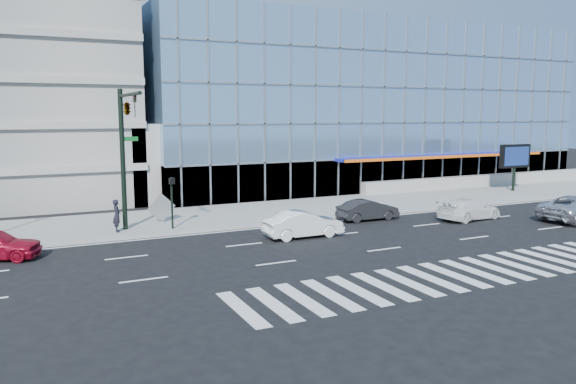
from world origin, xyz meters
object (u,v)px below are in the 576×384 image
white_sedan (303,224)px  tilted_panel (162,207)px  white_suv (469,209)px  pedestrian (117,216)px  dark_sedan (368,210)px  traffic_signal (126,125)px  marquee_sign (515,157)px  ped_signal_post (172,195)px

white_sedan → tilted_panel: tilted_panel is taller
white_suv → pedestrian: pedestrian is taller
pedestrian → dark_sedan: bearing=-97.7°
white_sedan → traffic_signal: bearing=64.2°
white_sedan → dark_sedan: (6.00, 2.61, -0.07)m
pedestrian → traffic_signal: bearing=-147.1°
marquee_sign → tilted_panel: marquee_sign is taller
traffic_signal → marquee_sign: size_ratio=2.00×
traffic_signal → dark_sedan: (14.60, -1.70, -5.50)m
pedestrian → ped_signal_post: bearing=-97.8°
dark_sedan → tilted_panel: 12.95m
traffic_signal → tilted_panel: 6.20m
pedestrian → tilted_panel: 3.38m
pedestrian → tilted_panel: (2.93, 1.69, -0.01)m
dark_sedan → traffic_signal: bearing=84.1°
white_suv → pedestrian: 21.79m
ped_signal_post → white_sedan: bearing=-37.5°
pedestrian → white_suv: bearing=-101.9°
white_suv → dark_sedan: (-6.00, 2.67, -0.01)m
dark_sedan → ped_signal_post: bearing=81.0°
traffic_signal → marquee_sign: bearing=5.9°
marquee_sign → dark_sedan: 19.25m
marquee_sign → pedestrian: (-33.54, -2.52, -1.99)m
pedestrian → marquee_sign: bearing=-83.6°
traffic_signal → white_suv: 21.76m
dark_sedan → marquee_sign: bearing=-73.7°
ped_signal_post → tilted_panel: size_ratio=2.31×
tilted_panel → white_sedan: bearing=-60.7°
traffic_signal → pedestrian: traffic_signal is taller
ped_signal_post → dark_sedan: size_ratio=0.75×
marquee_sign → tilted_panel: size_ratio=3.08×
white_suv → tilted_panel: tilted_panel is taller
ped_signal_post → pedestrian: (-3.04, 0.53, -1.07)m
traffic_signal → ped_signal_post: size_ratio=2.67×
white_suv → white_sedan: (-12.00, 0.05, 0.06)m
ped_signal_post → white_suv: 18.77m
white_suv → white_sedan: white_sedan is taller
ped_signal_post → white_suv: size_ratio=0.64×
marquee_sign → dark_sedan: size_ratio=0.99×
marquee_sign → pedestrian: 33.69m
white_sedan → tilted_panel: bearing=42.8°
marquee_sign → white_sedan: (-24.40, -7.74, -2.34)m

